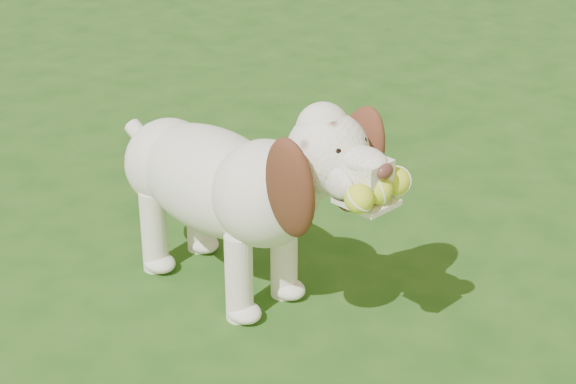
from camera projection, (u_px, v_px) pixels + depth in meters
ground at (129, 324)px, 2.82m from camera, size 80.00×80.00×0.00m
dog at (235, 180)px, 2.81m from camera, size 0.41×1.10×0.72m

